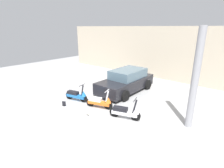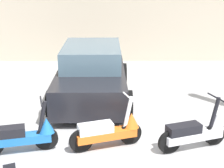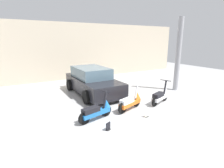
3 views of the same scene
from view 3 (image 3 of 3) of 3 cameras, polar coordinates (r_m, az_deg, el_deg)
name	(u,v)px [view 3 (image 3 of 3)]	position (r m, az deg, el deg)	size (l,w,h in m)	color
ground_plane	(137,119)	(6.64, 8.19, -11.29)	(28.00, 28.00, 0.00)	#B2B2B2
wall_back	(71,52)	(13.18, -13.36, 10.28)	(19.60, 0.12, 4.04)	beige
scooter_front_left	(97,110)	(6.43, -4.90, -8.55)	(1.43, 0.63, 1.01)	black
scooter_front_right	(131,101)	(7.34, 6.19, -5.60)	(1.41, 0.72, 1.02)	black
scooter_front_center	(161,95)	(8.35, 15.72, -3.61)	(1.40, 0.73, 1.02)	black
car_rear_left	(92,81)	(9.46, -6.43, 0.89)	(2.03, 4.16, 1.41)	black
placard_near_left_scooter	(108,127)	(5.81, -1.26, -13.76)	(0.20, 0.17, 0.26)	black
placard_near_right_scooter	(147,114)	(6.82, 11.23, -9.63)	(0.20, 0.14, 0.26)	black
support_column_side	(178,55)	(10.56, 20.82, 8.86)	(0.28, 0.28, 4.04)	#99999E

